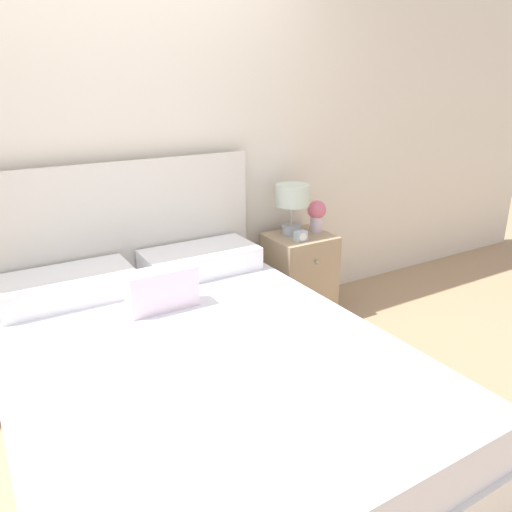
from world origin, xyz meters
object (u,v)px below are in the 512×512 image
at_px(nightstand, 299,275).
at_px(flower_vase, 317,214).
at_px(table_lamp, 292,200).
at_px(bed, 194,380).
at_px(alarm_clock, 301,236).

bearing_deg(nightstand, flower_vase, 8.08).
xyz_separation_m(table_lamp, flower_vase, (0.19, -0.03, -0.12)).
relative_size(bed, alarm_clock, 26.78).
height_order(bed, table_lamp, bed).
xyz_separation_m(nightstand, alarm_clock, (-0.07, -0.10, 0.33)).
distance_m(nightstand, table_lamp, 0.55).
bearing_deg(table_lamp, bed, -143.77).
bearing_deg(table_lamp, alarm_clock, -101.89).
xyz_separation_m(bed, table_lamp, (1.13, 0.83, 0.56)).
height_order(nightstand, table_lamp, table_lamp).
bearing_deg(alarm_clock, bed, -148.44).
xyz_separation_m(nightstand, table_lamp, (-0.04, 0.05, 0.54)).
distance_m(nightstand, flower_vase, 0.45).
xyz_separation_m(bed, flower_vase, (1.32, 0.80, 0.44)).
relative_size(nightstand, flower_vase, 2.71).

